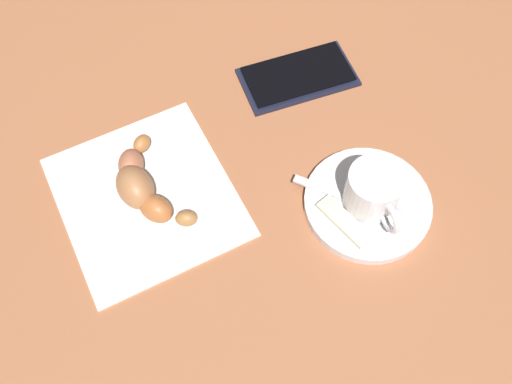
{
  "coord_description": "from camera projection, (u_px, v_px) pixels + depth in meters",
  "views": [
    {
      "loc": [
        0.07,
        0.27,
        0.55
      ],
      "look_at": [
        -0.02,
        -0.01,
        0.02
      ],
      "focal_mm": 39.63,
      "sensor_mm": 36.0,
      "label": 1
    }
  ],
  "objects": [
    {
      "name": "napkin",
      "position": [
        146.0,
        196.0,
        0.62
      ],
      "size": [
        0.21,
        0.23,
        0.0
      ],
      "primitive_type": "cube",
      "rotation": [
        0.0,
        0.0,
        0.17
      ],
      "color": "white",
      "rests_on": "ground"
    },
    {
      "name": "sugar_packet",
      "position": [
        344.0,
        221.0,
        0.59
      ],
      "size": [
        0.04,
        0.07,
        0.01
      ],
      "primitive_type": "cube",
      "rotation": [
        0.0,
        0.0,
        8.26
      ],
      "color": "beige",
      "rests_on": "saucer"
    },
    {
      "name": "teaspoon",
      "position": [
        367.0,
        205.0,
        0.6
      ],
      "size": [
        0.1,
        0.09,
        0.01
      ],
      "color": "silver",
      "rests_on": "saucer"
    },
    {
      "name": "croissant",
      "position": [
        141.0,
        186.0,
        0.61
      ],
      "size": [
        0.08,
        0.13,
        0.04
      ],
      "color": "#AC6B38",
      "rests_on": "napkin"
    },
    {
      "name": "ground_plane",
      "position": [
        243.0,
        216.0,
        0.61
      ],
      "size": [
        1.8,
        1.8,
        0.0
      ],
      "primitive_type": "plane",
      "color": "#A4623F"
    },
    {
      "name": "cell_phone",
      "position": [
        298.0,
        76.0,
        0.7
      ],
      "size": [
        0.14,
        0.08,
        0.01
      ],
      "color": "black",
      "rests_on": "ground"
    },
    {
      "name": "espresso_cup",
      "position": [
        374.0,
        191.0,
        0.59
      ],
      "size": [
        0.06,
        0.08,
        0.05
      ],
      "color": "silver",
      "rests_on": "saucer"
    },
    {
      "name": "saucer",
      "position": [
        367.0,
        204.0,
        0.61
      ],
      "size": [
        0.14,
        0.14,
        0.01
      ],
      "primitive_type": "cylinder",
      "color": "silver",
      "rests_on": "ground"
    }
  ]
}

